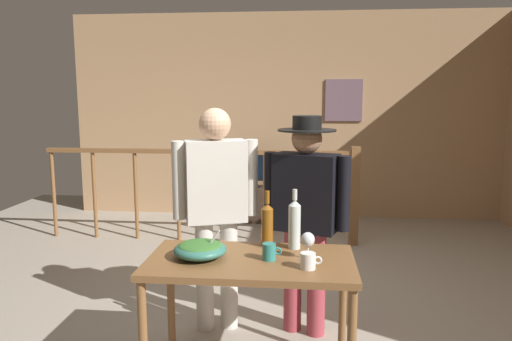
{
  "coord_description": "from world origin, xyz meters",
  "views": [
    {
      "loc": [
        0.24,
        -3.58,
        1.73
      ],
      "look_at": [
        -0.05,
        -0.56,
        1.25
      ],
      "focal_mm": 34.01,
      "sensor_mm": 36.0,
      "label": 1
    }
  ],
  "objects_px": {
    "framed_picture": "(344,100)",
    "salad_bowl": "(200,249)",
    "wine_bottle_amber": "(267,224)",
    "mug_white": "(308,261)",
    "serving_table": "(251,274)",
    "person_standing_right": "(306,207)",
    "person_standing_left": "(216,201)",
    "stair_railing": "(242,183)",
    "wine_glass": "(308,241)",
    "tv_console": "(253,204)",
    "wine_bottle_clear": "(294,223)",
    "flat_screen_tv": "(253,168)",
    "mug_teal": "(269,252)"
  },
  "relations": [
    {
      "from": "wine_glass",
      "to": "wine_bottle_amber",
      "type": "distance_m",
      "value": 0.33
    },
    {
      "from": "serving_table",
      "to": "person_standing_right",
      "type": "relative_size",
      "value": 0.77
    },
    {
      "from": "serving_table",
      "to": "salad_bowl",
      "type": "relative_size",
      "value": 3.88
    },
    {
      "from": "flat_screen_tv",
      "to": "person_standing_right",
      "type": "xyz_separation_m",
      "value": [
        0.7,
        -3.09,
        0.21
      ]
    },
    {
      "from": "framed_picture",
      "to": "wine_bottle_clear",
      "type": "bearing_deg",
      "value": -98.78
    },
    {
      "from": "stair_railing",
      "to": "mug_white",
      "type": "bearing_deg",
      "value": -75.93
    },
    {
      "from": "mug_white",
      "to": "tv_console",
      "type": "bearing_deg",
      "value": 100.3
    },
    {
      "from": "stair_railing",
      "to": "serving_table",
      "type": "height_order",
      "value": "stair_railing"
    },
    {
      "from": "serving_table",
      "to": "mug_teal",
      "type": "xyz_separation_m",
      "value": [
        0.11,
        -0.01,
        0.14
      ]
    },
    {
      "from": "mug_teal",
      "to": "person_standing_right",
      "type": "xyz_separation_m",
      "value": [
        0.21,
        0.66,
        0.12
      ]
    },
    {
      "from": "salad_bowl",
      "to": "wine_bottle_amber",
      "type": "xyz_separation_m",
      "value": [
        0.38,
        0.25,
        0.09
      ]
    },
    {
      "from": "framed_picture",
      "to": "serving_table",
      "type": "height_order",
      "value": "framed_picture"
    },
    {
      "from": "wine_glass",
      "to": "person_standing_left",
      "type": "relative_size",
      "value": 0.1
    },
    {
      "from": "salad_bowl",
      "to": "wine_bottle_amber",
      "type": "distance_m",
      "value": 0.46
    },
    {
      "from": "person_standing_right",
      "to": "wine_bottle_clear",
      "type": "bearing_deg",
      "value": 99.54
    },
    {
      "from": "person_standing_right",
      "to": "person_standing_left",
      "type": "bearing_deg",
      "value": 18.78
    },
    {
      "from": "salad_bowl",
      "to": "wine_glass",
      "type": "height_order",
      "value": "salad_bowl"
    },
    {
      "from": "mug_white",
      "to": "wine_glass",
      "type": "bearing_deg",
      "value": 90.62
    },
    {
      "from": "flat_screen_tv",
      "to": "wine_bottle_amber",
      "type": "bearing_deg",
      "value": -82.59
    },
    {
      "from": "mug_white",
      "to": "person_standing_right",
      "type": "relative_size",
      "value": 0.08
    },
    {
      "from": "stair_railing",
      "to": "wine_glass",
      "type": "distance_m",
      "value": 2.85
    },
    {
      "from": "stair_railing",
      "to": "mug_white",
      "type": "xyz_separation_m",
      "value": [
        0.73,
        -2.92,
        0.11
      ]
    },
    {
      "from": "serving_table",
      "to": "mug_teal",
      "type": "relative_size",
      "value": 10.59
    },
    {
      "from": "mug_white",
      "to": "person_standing_right",
      "type": "distance_m",
      "value": 0.79
    },
    {
      "from": "salad_bowl",
      "to": "wine_glass",
      "type": "relative_size",
      "value": 1.95
    },
    {
      "from": "framed_picture",
      "to": "salad_bowl",
      "type": "relative_size",
      "value": 1.82
    },
    {
      "from": "stair_railing",
      "to": "serving_table",
      "type": "distance_m",
      "value": 2.82
    },
    {
      "from": "serving_table",
      "to": "wine_glass",
      "type": "xyz_separation_m",
      "value": [
        0.33,
        0.03,
        0.2
      ]
    },
    {
      "from": "wine_glass",
      "to": "wine_bottle_clear",
      "type": "distance_m",
      "value": 0.21
    },
    {
      "from": "mug_teal",
      "to": "tv_console",
      "type": "bearing_deg",
      "value": 97.34
    },
    {
      "from": "framed_picture",
      "to": "wine_glass",
      "type": "distance_m",
      "value": 4.14
    },
    {
      "from": "salad_bowl",
      "to": "mug_white",
      "type": "height_order",
      "value": "salad_bowl"
    },
    {
      "from": "wine_bottle_clear",
      "to": "mug_teal",
      "type": "distance_m",
      "value": 0.29
    },
    {
      "from": "tv_console",
      "to": "person_standing_right",
      "type": "xyz_separation_m",
      "value": [
        0.7,
        -3.12,
        0.71
      ]
    },
    {
      "from": "flat_screen_tv",
      "to": "stair_railing",
      "type": "bearing_deg",
      "value": -91.22
    },
    {
      "from": "mug_white",
      "to": "salad_bowl",
      "type": "bearing_deg",
      "value": 169.03
    },
    {
      "from": "wine_bottle_amber",
      "to": "mug_white",
      "type": "bearing_deg",
      "value": -55.84
    },
    {
      "from": "wine_bottle_amber",
      "to": "mug_white",
      "type": "height_order",
      "value": "wine_bottle_amber"
    },
    {
      "from": "wine_glass",
      "to": "salad_bowl",
      "type": "bearing_deg",
      "value": -176.36
    },
    {
      "from": "wine_bottle_clear",
      "to": "wine_bottle_amber",
      "type": "xyz_separation_m",
      "value": [
        -0.17,
        0.03,
        -0.01
      ]
    },
    {
      "from": "stair_railing",
      "to": "wine_glass",
      "type": "relative_size",
      "value": 23.05
    },
    {
      "from": "serving_table",
      "to": "wine_bottle_amber",
      "type": "relative_size",
      "value": 3.39
    },
    {
      "from": "wine_glass",
      "to": "wine_bottle_amber",
      "type": "height_order",
      "value": "wine_bottle_amber"
    },
    {
      "from": "framed_picture",
      "to": "serving_table",
      "type": "distance_m",
      "value": 4.26
    },
    {
      "from": "flat_screen_tv",
      "to": "mug_white",
      "type": "xyz_separation_m",
      "value": [
        0.71,
        -3.88,
        0.09
      ]
    },
    {
      "from": "serving_table",
      "to": "salad_bowl",
      "type": "height_order",
      "value": "salad_bowl"
    },
    {
      "from": "person_standing_right",
      "to": "mug_teal",
      "type": "bearing_deg",
      "value": 91.13
    },
    {
      "from": "tv_console",
      "to": "person_standing_left",
      "type": "distance_m",
      "value": 3.21
    },
    {
      "from": "stair_railing",
      "to": "serving_table",
      "type": "bearing_deg",
      "value": -81.88
    },
    {
      "from": "person_standing_right",
      "to": "stair_railing",
      "type": "bearing_deg",
      "value": -52.6
    }
  ]
}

